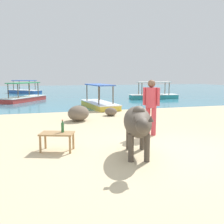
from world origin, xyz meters
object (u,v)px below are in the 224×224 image
object	(u,v)px
person_standing	(151,103)
boat_red	(24,97)
low_bench_table	(57,136)
cow	(138,122)
boat_blue	(24,90)
bottle	(63,127)
boat_teal	(154,95)
boat_yellow	(99,103)

from	to	relation	value
person_standing	boat_red	xyz separation A→B (m)	(-4.02, 11.59, -0.70)
low_bench_table	person_standing	size ratio (longest dim) A/B	0.53
boat_red	cow	bearing A→B (deg)	47.44
boat_blue	bottle	bearing A→B (deg)	-41.72
boat_teal	boat_blue	size ratio (longest dim) A/B	1.09
boat_teal	boat_blue	distance (m)	13.41
low_bench_table	bottle	world-z (taller)	bottle
cow	person_standing	size ratio (longest dim) A/B	1.25
cow	boat_blue	distance (m)	22.05
boat_blue	person_standing	bearing A→B (deg)	-34.19
person_standing	cow	bearing A→B (deg)	10.60
boat_red	boat_blue	xyz separation A→B (m)	(-0.34, 8.51, 0.00)
boat_teal	boat_blue	world-z (taller)	same
person_standing	boat_red	world-z (taller)	person_standing
cow	bottle	size ratio (longest dim) A/B	6.82
person_standing	boat_yellow	world-z (taller)	person_standing
boat_yellow	boat_blue	world-z (taller)	same
cow	low_bench_table	world-z (taller)	cow
boat_teal	person_standing	bearing A→B (deg)	68.58
boat_yellow	boat_teal	distance (m)	6.79
cow	boat_yellow	bearing A→B (deg)	-171.07
bottle	boat_teal	xyz separation A→B (m)	(8.04, 11.72, -0.30)
cow	boat_teal	distance (m)	14.21
cow	low_bench_table	size ratio (longest dim) A/B	2.34
low_bench_table	boat_yellow	xyz separation A→B (m)	(2.85, 7.53, -0.11)
boat_red	boat_yellow	distance (m)	6.38
low_bench_table	boat_yellow	bearing A→B (deg)	89.27
bottle	boat_yellow	bearing A→B (deg)	70.13
low_bench_table	bottle	distance (m)	0.23
person_standing	bottle	bearing A→B (deg)	-28.68
low_bench_table	boat_blue	size ratio (longest dim) A/B	0.25
boat_blue	boat_yellow	bearing A→B (deg)	-28.10
boat_blue	cow	bearing A→B (deg)	-37.99
person_standing	boat_yellow	xyz separation A→B (m)	(0.08, 6.69, -0.70)
cow	boat_teal	bearing A→B (deg)	169.70
low_bench_table	boat_red	distance (m)	12.49
low_bench_table	person_standing	distance (m)	2.95
bottle	person_standing	bearing A→B (deg)	17.33
boat_teal	boat_red	bearing A→B (deg)	0.83
cow	person_standing	bearing A→B (deg)	163.71
cow	boat_blue	world-z (taller)	boat_blue
cow	person_standing	xyz separation A→B (m)	(1.12, 1.71, 0.20)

